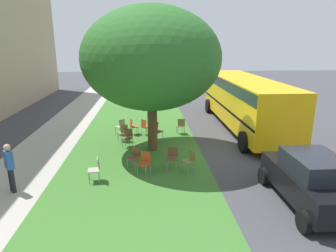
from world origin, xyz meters
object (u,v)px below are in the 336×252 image
at_px(chair_2, 190,159).
at_px(parked_car, 311,179).
at_px(chair_10, 172,156).
at_px(chair_7, 128,136).
at_px(chair_5, 135,156).
at_px(chair_6, 145,126).
at_px(school_bus, 245,98).
at_px(chair_3, 123,131).
at_px(chair_11, 145,161).
at_px(chair_9, 181,125).
at_px(chair_1, 157,130).
at_px(chair_0, 121,126).
at_px(chair_8, 96,168).
at_px(street_tree, 151,59).
at_px(pedestrian_0, 10,166).
at_px(chair_4, 133,125).

height_order(chair_2, parked_car, parked_car).
xyz_separation_m(chair_10, parked_car, (-2.99, -3.98, 0.32)).
distance_m(chair_7, chair_10, 3.34).
xyz_separation_m(chair_2, chair_5, (0.51, 2.17, 0.00)).
xyz_separation_m(chair_6, school_bus, (1.11, -5.76, 1.24)).
height_order(chair_3, chair_11, same).
distance_m(chair_2, chair_9, 4.91).
height_order(chair_1, chair_9, same).
bearing_deg(chair_9, chair_2, 177.89).
xyz_separation_m(chair_10, chair_11, (-0.41, 1.09, 0.00)).
xyz_separation_m(chair_2, chair_10, (0.31, 0.68, 0.00)).
bearing_deg(chair_2, school_bus, -33.87).
relative_size(chair_5, chair_11, 1.00).
bearing_deg(chair_5, chair_3, 11.59).
relative_size(chair_3, school_bus, 0.08).
height_order(chair_0, chair_2, same).
xyz_separation_m(chair_8, parked_car, (-2.07, -6.82, 0.32)).
relative_size(chair_5, chair_9, 1.00).
bearing_deg(chair_5, chair_9, -28.14).
relative_size(chair_5, school_bus, 0.08).
xyz_separation_m(chair_2, chair_6, (4.86, 1.76, 0.00)).
xyz_separation_m(street_tree, chair_7, (0.52, 1.18, -3.66)).
xyz_separation_m(chair_0, parked_car, (-7.67, -6.37, 0.32)).
bearing_deg(chair_7, school_bus, -66.16).
height_order(chair_9, chair_10, same).
height_order(chair_6, chair_9, same).
xyz_separation_m(chair_5, chair_9, (4.40, -2.35, 0.00)).
bearing_deg(chair_10, chair_7, 34.86).
xyz_separation_m(street_tree, school_bus, (3.43, -5.41, -2.42)).
bearing_deg(chair_3, chair_6, -48.41).
relative_size(chair_0, chair_11, 1.00).
xyz_separation_m(chair_3, school_bus, (2.08, -6.86, 1.24)).
bearing_deg(pedestrian_0, chair_0, -26.78).
bearing_deg(chair_1, chair_4, 52.97).
relative_size(chair_3, chair_8, 1.00).
bearing_deg(chair_4, chair_9, -92.24).
bearing_deg(school_bus, chair_5, 131.46).
bearing_deg(chair_4, school_bus, -81.53).
height_order(chair_4, school_bus, school_bus).
relative_size(chair_5, chair_8, 1.00).
relative_size(chair_1, pedestrian_0, 0.52).
distance_m(chair_10, chair_11, 1.16).
bearing_deg(chair_9, chair_10, 169.41).
height_order(chair_6, chair_11, same).
bearing_deg(chair_5, school_bus, -48.54).
xyz_separation_m(chair_1, chair_4, (0.95, 1.26, 0.00)).
xyz_separation_m(chair_3, chair_4, (1.13, -0.44, 0.00)).
distance_m(chair_7, pedestrian_0, 5.58).
xyz_separation_m(chair_5, chair_8, (-1.12, 1.35, 0.00)).
bearing_deg(chair_0, parked_car, -140.27).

